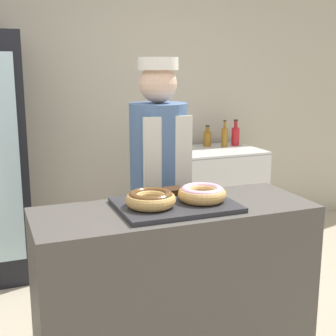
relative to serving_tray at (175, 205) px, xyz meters
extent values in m
cube|color=#BCB29E|center=(0.00, 2.13, 0.37)|extent=(8.00, 0.06, 2.70)
cube|color=#4C4742|center=(0.00, 0.00, -0.49)|extent=(1.41, 0.53, 0.96)
cube|color=#2D2D33|center=(0.00, 0.00, 0.00)|extent=(0.58, 0.43, 0.02)
torus|color=tan|center=(-0.14, -0.02, 0.05)|extent=(0.24, 0.24, 0.07)
torus|color=brown|center=(-0.14, -0.02, 0.07)|extent=(0.22, 0.22, 0.04)
torus|color=tan|center=(0.14, -0.02, 0.05)|extent=(0.24, 0.24, 0.07)
torus|color=#EFADC6|center=(0.14, -0.02, 0.07)|extent=(0.22, 0.22, 0.04)
cube|color=#382111|center=(-0.05, 0.15, 0.03)|extent=(0.10, 0.10, 0.03)
cube|color=#382111|center=(0.05, 0.15, 0.03)|extent=(0.10, 0.10, 0.03)
cylinder|color=#4C4C51|center=(0.10, 0.51, -0.56)|extent=(0.25, 0.25, 0.82)
cylinder|color=#4C6B99|center=(0.10, 0.51, 0.16)|extent=(0.34, 0.34, 0.62)
cube|color=silver|center=(0.10, 0.36, -0.24)|extent=(0.29, 0.02, 1.30)
sphere|color=beige|center=(0.10, 0.51, 0.58)|extent=(0.22, 0.22, 0.22)
cylinder|color=white|center=(0.10, 0.51, 0.69)|extent=(0.23, 0.23, 0.07)
cube|color=silver|center=(1.08, 1.74, -0.53)|extent=(0.88, 0.63, 0.90)
cube|color=gray|center=(1.08, 1.74, -0.10)|extent=(0.88, 0.63, 0.01)
cylinder|color=#99661E|center=(1.26, 1.84, 0.01)|extent=(0.06, 0.06, 0.17)
cylinder|color=#99661E|center=(1.26, 1.84, 0.13)|extent=(0.03, 0.03, 0.07)
cylinder|color=black|center=(1.26, 1.84, 0.17)|extent=(0.03, 0.03, 0.01)
cylinder|color=#99661E|center=(1.12, 1.93, -0.01)|extent=(0.08, 0.08, 0.14)
cylinder|color=#99661E|center=(1.12, 1.93, 0.09)|extent=(0.03, 0.03, 0.05)
cylinder|color=black|center=(1.12, 1.93, 0.12)|extent=(0.04, 0.04, 0.01)
cylinder|color=red|center=(1.39, 1.87, 0.01)|extent=(0.08, 0.08, 0.17)
cylinder|color=red|center=(1.39, 1.87, 0.13)|extent=(0.03, 0.03, 0.07)
cylinder|color=black|center=(1.39, 1.87, 0.17)|extent=(0.04, 0.04, 0.01)
camera|label=1|loc=(-0.85, -2.07, 0.67)|focal=50.00mm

